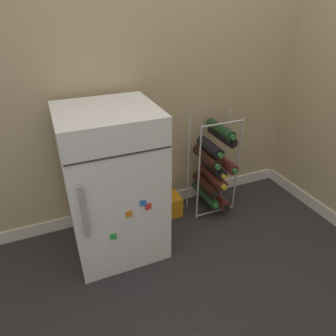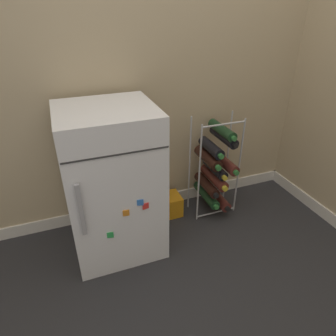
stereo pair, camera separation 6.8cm
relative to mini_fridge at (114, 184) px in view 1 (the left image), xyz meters
The scene contains 5 objects.
ground_plane 0.73m from the mini_fridge, 22.85° to the right, with size 14.00×14.00×0.00m, color #28282B.
wall_back 0.98m from the mini_fridge, 33.44° to the left, with size 6.99×0.07×2.50m.
mini_fridge is the anchor object (origin of this frame).
wine_rack 0.78m from the mini_fridge, ahead, with size 0.33×0.33×0.75m.
soda_box 0.59m from the mini_fridge, 22.65° to the left, with size 0.21×0.16×0.16m.
Camera 1 is at (-0.80, -1.31, 1.44)m, focal length 32.00 mm.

